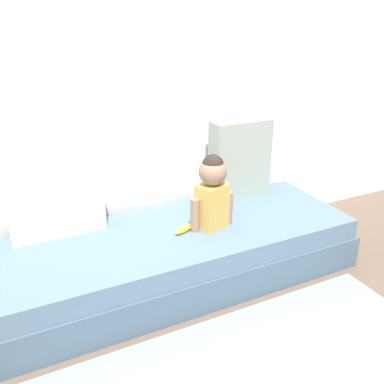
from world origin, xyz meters
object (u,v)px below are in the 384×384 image
at_px(couch, 175,256).
at_px(throw_pillow_right, 240,159).
at_px(throw_pillow_left, 55,199).
at_px(banana, 185,229).
at_px(toddler, 212,189).

distance_m(couch, throw_pillow_right, 0.87).
xyz_separation_m(throw_pillow_left, banana, (0.71, -0.34, -0.21)).
distance_m(couch, throw_pillow_left, 0.84).
bearing_deg(banana, toddler, -5.22).
bearing_deg(toddler, throw_pillow_left, 158.57).
xyz_separation_m(couch, throw_pillow_left, (-0.66, 0.31, 0.41)).
bearing_deg(throw_pillow_right, throw_pillow_left, 180.00).
bearing_deg(couch, banana, -27.12).
relative_size(toddler, banana, 2.88).
distance_m(throw_pillow_left, toddler, 0.97).
relative_size(couch, throw_pillow_right, 4.14).
height_order(toddler, banana, toddler).
relative_size(throw_pillow_left, throw_pillow_right, 0.98).
distance_m(couch, toddler, 0.51).
height_order(throw_pillow_right, banana, throw_pillow_right).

